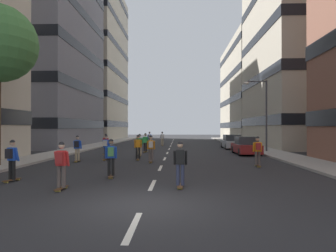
% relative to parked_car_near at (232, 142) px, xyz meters
% --- Properties ---
extents(ground_plane, '(133.16, 133.16, 0.00)m').
position_rel_parked_car_near_xyz_m(ground_plane, '(-6.78, -1.56, -0.70)').
color(ground_plane, '#28282B').
extents(sidewalk_left, '(2.74, 61.03, 0.14)m').
position_rel_parked_car_near_xyz_m(sidewalk_left, '(-16.12, 1.21, -0.63)').
color(sidewalk_left, '#9E9991').
rests_on(sidewalk_left, ground_plane).
extents(sidewalk_right, '(2.74, 61.03, 0.14)m').
position_rel_parked_car_near_xyz_m(sidewalk_right, '(2.57, 1.21, -0.63)').
color(sidewalk_right, '#9E9991').
rests_on(sidewalk_right, ground_plane).
extents(lane_markings, '(0.16, 52.20, 0.01)m').
position_rel_parked_car_near_xyz_m(lane_markings, '(-6.78, -0.76, -0.70)').
color(lane_markings, silver).
rests_on(lane_markings, ground_plane).
extents(building_left_mid, '(14.14, 17.55, 27.24)m').
position_rel_parked_car_near_xyz_m(building_left_mid, '(-24.50, 4.50, 13.01)').
color(building_left_mid, slate).
rests_on(building_left_mid, ground_plane).
extents(building_left_far, '(14.14, 19.83, 29.80)m').
position_rel_parked_car_near_xyz_m(building_left_far, '(-24.50, 25.53, 14.29)').
color(building_left_far, '#BCB29E').
rests_on(building_left_far, ground_plane).
extents(building_right_mid, '(14.14, 17.63, 30.98)m').
position_rel_parked_car_near_xyz_m(building_right_mid, '(10.95, 4.50, 14.88)').
color(building_right_mid, '#B2A893').
rests_on(building_right_mid, ground_plane).
extents(building_right_far, '(14.14, 23.66, 18.58)m').
position_rel_parked_car_near_xyz_m(building_right_far, '(10.95, 25.53, 8.68)').
color(building_right_far, '#B2A893').
rests_on(building_right_far, ground_plane).
extents(parked_car_near, '(1.82, 4.40, 1.52)m').
position_rel_parked_car_near_xyz_m(parked_car_near, '(0.00, 0.00, 0.00)').
color(parked_car_near, '#B2B7BF').
rests_on(parked_car_near, ground_plane).
extents(parked_car_mid, '(1.82, 4.40, 1.52)m').
position_rel_parked_car_near_xyz_m(parked_car_mid, '(0.00, -6.94, 0.00)').
color(parked_car_mid, maroon).
rests_on(parked_car_mid, ground_plane).
extents(streetlamp_right, '(2.13, 0.30, 6.50)m').
position_rel_parked_car_near_xyz_m(streetlamp_right, '(1.93, -5.02, 3.44)').
color(streetlamp_right, '#3F3F44').
rests_on(streetlamp_right, sidewalk_right).
extents(skater_0, '(0.54, 0.91, 1.78)m').
position_rel_parked_car_near_xyz_m(skater_0, '(-1.12, -15.02, 0.32)').
color(skater_0, brown).
rests_on(skater_0, ground_plane).
extents(skater_1, '(0.56, 0.92, 1.78)m').
position_rel_parked_car_near_xyz_m(skater_1, '(-7.88, 5.50, 0.29)').
color(skater_1, brown).
rests_on(skater_1, ground_plane).
extents(skater_2, '(0.57, 0.92, 1.78)m').
position_rel_parked_car_near_xyz_m(skater_2, '(-12.79, -20.27, 0.32)').
color(skater_2, brown).
rests_on(skater_2, ground_plane).
extents(skater_3, '(0.56, 0.92, 1.78)m').
position_rel_parked_car_near_xyz_m(skater_3, '(-8.82, -19.12, 0.32)').
color(skater_3, brown).
rests_on(skater_3, ground_plane).
extents(skater_4, '(0.56, 0.92, 1.78)m').
position_rel_parked_car_near_xyz_m(skater_4, '(-8.83, -5.18, 0.29)').
color(skater_4, brown).
rests_on(skater_4, ground_plane).
extents(skater_5, '(0.56, 0.92, 1.78)m').
position_rel_parked_car_near_xyz_m(skater_5, '(-8.93, -8.47, 0.29)').
color(skater_5, brown).
rests_on(skater_5, ground_plane).
extents(skater_6, '(0.56, 0.92, 1.78)m').
position_rel_parked_car_near_xyz_m(skater_6, '(-11.92, -7.69, 0.32)').
color(skater_6, brown).
rests_on(skater_6, ground_plane).
extents(skater_7, '(0.55, 0.91, 1.78)m').
position_rel_parked_car_near_xyz_m(skater_7, '(-8.62, -11.67, 0.29)').
color(skater_7, brown).
rests_on(skater_7, ground_plane).
extents(skater_8, '(0.54, 0.91, 1.78)m').
position_rel_parked_car_near_xyz_m(skater_8, '(-7.56, -13.19, 0.32)').
color(skater_8, brown).
rests_on(skater_8, ground_plane).
extents(skater_9, '(0.54, 0.91, 1.78)m').
position_rel_parked_car_near_xyz_m(skater_9, '(-12.50, -13.01, 0.32)').
color(skater_9, brown).
rests_on(skater_9, ground_plane).
extents(skater_10, '(0.56, 0.92, 1.78)m').
position_rel_parked_car_near_xyz_m(skater_10, '(-10.86, -11.83, 0.32)').
color(skater_10, brown).
rests_on(skater_10, ground_plane).
extents(skater_11, '(0.54, 0.91, 1.78)m').
position_rel_parked_car_near_xyz_m(skater_11, '(-9.45, 4.97, 0.32)').
color(skater_11, brown).
rests_on(skater_11, ground_plane).
extents(skater_12, '(0.53, 0.90, 1.78)m').
position_rel_parked_car_near_xyz_m(skater_12, '(-10.03, -21.87, 0.32)').
color(skater_12, brown).
rests_on(skater_12, ground_plane).
extents(skater_13, '(0.54, 0.91, 1.78)m').
position_rel_parked_car_near_xyz_m(skater_13, '(-5.67, -21.25, 0.29)').
color(skater_13, brown).
rests_on(skater_13, ground_plane).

